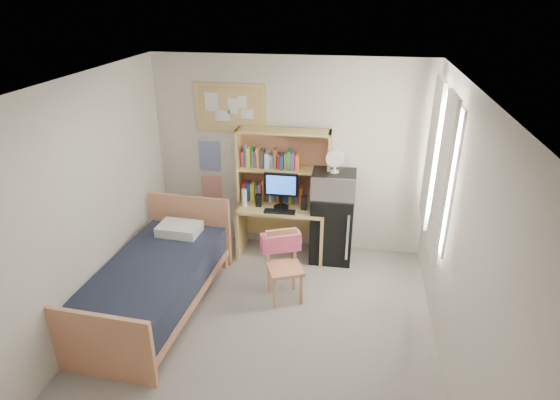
% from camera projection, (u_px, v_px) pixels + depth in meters
% --- Properties ---
extents(floor, '(3.60, 4.20, 0.02)m').
position_uv_depth(floor, '(259.00, 342.00, 4.84)').
color(floor, gray).
rests_on(floor, ground).
extents(ceiling, '(3.60, 4.20, 0.02)m').
position_uv_depth(ceiling, '(253.00, 88.00, 3.76)').
color(ceiling, silver).
rests_on(ceiling, wall_back).
extents(wall_back, '(3.60, 0.04, 2.60)m').
position_uv_depth(wall_back, '(289.00, 157.00, 6.19)').
color(wall_back, beige).
rests_on(wall_back, floor).
extents(wall_left, '(0.04, 4.20, 2.60)m').
position_uv_depth(wall_left, '(76.00, 216.00, 4.57)').
color(wall_left, beige).
rests_on(wall_left, floor).
extents(wall_right, '(0.04, 4.20, 2.60)m').
position_uv_depth(wall_right, '(460.00, 247.00, 4.03)').
color(wall_right, beige).
rests_on(wall_right, floor).
extents(window_unit, '(0.10, 1.40, 1.70)m').
position_uv_depth(window_unit, '(439.00, 166.00, 4.99)').
color(window_unit, white).
rests_on(window_unit, wall_right).
extents(curtain_left, '(0.04, 0.55, 1.70)m').
position_uv_depth(curtain_left, '(442.00, 180.00, 4.64)').
color(curtain_left, white).
rests_on(curtain_left, wall_right).
extents(curtain_right, '(0.04, 0.55, 1.70)m').
position_uv_depth(curtain_right, '(432.00, 154.00, 5.35)').
color(curtain_right, white).
rests_on(curtain_right, wall_right).
extents(bulletin_board, '(0.94, 0.03, 0.64)m').
position_uv_depth(bulletin_board, '(230.00, 108.00, 6.03)').
color(bulletin_board, tan).
rests_on(bulletin_board, wall_back).
extents(poster_wave, '(0.30, 0.01, 0.42)m').
position_uv_depth(poster_wave, '(209.00, 156.00, 6.36)').
color(poster_wave, navy).
rests_on(poster_wave, wall_back).
extents(poster_japan, '(0.28, 0.01, 0.36)m').
position_uv_depth(poster_japan, '(212.00, 188.00, 6.56)').
color(poster_japan, red).
rests_on(poster_japan, wall_back).
extents(desk, '(1.16, 0.59, 0.72)m').
position_uv_depth(desk, '(282.00, 230.00, 6.31)').
color(desk, '#D6B768').
rests_on(desk, floor).
extents(desk_chair, '(0.54, 0.54, 0.83)m').
position_uv_depth(desk_chair, '(285.00, 268.00, 5.34)').
color(desk_chair, tan).
rests_on(desk_chair, floor).
extents(mini_fridge, '(0.54, 0.54, 0.91)m').
position_uv_depth(mini_fridge, '(332.00, 226.00, 6.18)').
color(mini_fridge, black).
rests_on(mini_fridge, floor).
extents(bed, '(1.16, 2.14, 0.57)m').
position_uv_depth(bed, '(154.00, 287.00, 5.22)').
color(bed, black).
rests_on(bed, floor).
extents(hutch, '(1.21, 0.32, 0.99)m').
position_uv_depth(hutch, '(284.00, 167.00, 6.09)').
color(hutch, '#D6B768').
rests_on(hutch, desk).
extents(monitor, '(0.44, 0.04, 0.46)m').
position_uv_depth(monitor, '(281.00, 191.00, 6.01)').
color(monitor, black).
rests_on(monitor, desk).
extents(keyboard, '(0.40, 0.13, 0.02)m').
position_uv_depth(keyboard, '(279.00, 212.00, 5.97)').
color(keyboard, black).
rests_on(keyboard, desk).
extents(speaker_left, '(0.07, 0.07, 0.17)m').
position_uv_depth(speaker_left, '(258.00, 200.00, 6.11)').
color(speaker_left, black).
rests_on(speaker_left, desk).
extents(speaker_right, '(0.08, 0.08, 0.19)m').
position_uv_depth(speaker_right, '(304.00, 203.00, 6.02)').
color(speaker_right, black).
rests_on(speaker_right, desk).
extents(water_bottle, '(0.07, 0.07, 0.24)m').
position_uv_depth(water_bottle, '(244.00, 198.00, 6.08)').
color(water_bottle, white).
rests_on(water_bottle, desk).
extents(hoodie, '(0.49, 0.32, 0.22)m').
position_uv_depth(hoodie, '(281.00, 242.00, 5.43)').
color(hoodie, '#E9587B').
rests_on(hoodie, desk_chair).
extents(microwave, '(0.55, 0.42, 0.32)m').
position_uv_depth(microwave, '(334.00, 184.00, 5.91)').
color(microwave, silver).
rests_on(microwave, mini_fridge).
extents(desk_fan, '(0.22, 0.22, 0.28)m').
position_uv_depth(desk_fan, '(335.00, 162.00, 5.79)').
color(desk_fan, white).
rests_on(desk_fan, microwave).
extents(pillow, '(0.52, 0.38, 0.12)m').
position_uv_depth(pillow, '(179.00, 229.00, 5.74)').
color(pillow, white).
rests_on(pillow, bed).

